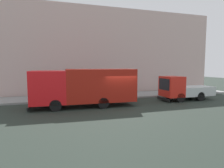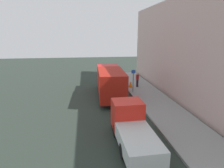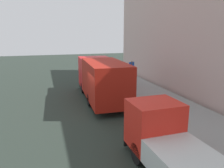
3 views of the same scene
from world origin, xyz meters
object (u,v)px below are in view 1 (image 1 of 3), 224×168
traffic_cone_orange (49,96)px  street_sign_post (72,83)px  small_flatbed_truck (183,89)px  pedestrian_walking (49,89)px  large_utility_truck (85,86)px

traffic_cone_orange → street_sign_post: street_sign_post is taller
small_flatbed_truck → pedestrian_walking: bearing=72.0°
large_utility_truck → street_sign_post: (2.72, 0.73, -0.00)m
small_flatbed_truck → street_sign_post: street_sign_post is taller
small_flatbed_truck → pedestrian_walking: size_ratio=3.04×
large_utility_truck → pedestrian_walking: bearing=39.1°
large_utility_truck → small_flatbed_truck: size_ratio=1.55×
small_flatbed_truck → street_sign_post: 10.53m
large_utility_truck → traffic_cone_orange: size_ratio=11.69×
traffic_cone_orange → pedestrian_walking: bearing=-0.2°
large_utility_truck → traffic_cone_orange: 4.26m
pedestrian_walking → traffic_cone_orange: pedestrian_walking is taller
pedestrian_walking → traffic_cone_orange: (-0.84, 0.00, -0.57)m
large_utility_truck → street_sign_post: bearing=17.3°
large_utility_truck → pedestrian_walking: (3.79, 2.85, -0.60)m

